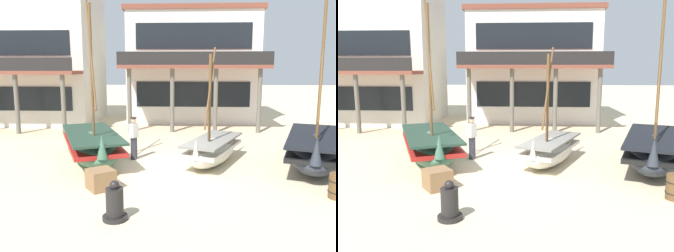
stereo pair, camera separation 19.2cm
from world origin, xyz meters
The scene contains 9 objects.
ground_plane centered at (0.00, 0.00, 0.00)m, with size 120.00×120.00×0.00m, color beige.
fishing_boat_near_left centered at (-2.92, 0.92, 0.63)m, with size 3.53×5.15×6.09m.
fishing_boat_centre_large centered at (5.37, 0.55, 0.67)m, with size 3.49×5.46×6.49m.
fishing_boat_far_right centered at (1.68, 0.79, 0.54)m, with size 2.59×3.79×4.30m.
fisherman_by_hull centered at (-1.36, 1.34, 0.83)m, with size 0.37×0.42×1.68m.
capstan_winch centered at (-1.02, -4.19, 0.39)m, with size 0.60×0.60×0.97m.
cargo_crate centered at (-1.85, -2.11, 0.30)m, with size 0.73×0.73×0.61m, color olive.
harbor_building_main centered at (1.13, 12.61, 3.68)m, with size 8.70×8.94×7.35m.
harbor_building_annex centered at (-9.74, 11.02, 4.96)m, with size 9.35×8.06×9.92m.
Camera 1 is at (0.62, -11.91, 3.59)m, focal length 37.11 mm.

